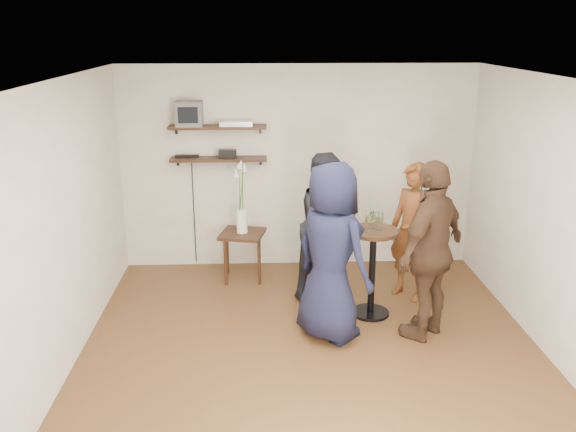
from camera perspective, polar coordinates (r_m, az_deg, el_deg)
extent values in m
cube|color=#482817|center=(5.96, 2.37, -13.43)|extent=(4.50, 5.00, 0.04)
cube|color=white|center=(5.14, 2.74, 12.75)|extent=(4.50, 5.00, 0.04)
cube|color=silver|center=(7.83, 0.94, 4.56)|extent=(4.50, 0.04, 2.60)
cube|color=silver|center=(3.14, 6.68, -16.13)|extent=(4.50, 0.04, 2.60)
cube|color=silver|center=(5.68, -20.91, -1.56)|extent=(0.04, 5.00, 2.60)
cube|color=silver|center=(6.05, 24.51, -0.90)|extent=(0.04, 5.00, 2.60)
cube|color=black|center=(7.59, -6.61, 8.27)|extent=(1.20, 0.25, 0.04)
cube|color=black|center=(7.66, -6.50, 5.32)|extent=(1.20, 0.25, 0.04)
cube|color=#59595B|center=(7.60, -9.23, 9.45)|extent=(0.32, 0.30, 0.30)
cube|color=silver|center=(7.57, -4.87, 8.66)|extent=(0.40, 0.24, 0.06)
cube|color=black|center=(7.64, -5.67, 5.83)|extent=(0.22, 0.10, 0.10)
cube|color=black|center=(7.74, -9.42, 5.56)|extent=(0.30, 0.05, 0.03)
cube|color=black|center=(7.51, -4.30, -1.67)|extent=(0.61, 0.61, 0.04)
cylinder|color=black|center=(7.44, -5.86, -4.42)|extent=(0.04, 0.04, 0.57)
cylinder|color=black|center=(7.43, -2.72, -4.39)|extent=(0.04, 0.04, 0.57)
cylinder|color=black|center=(7.82, -5.70, -3.32)|extent=(0.04, 0.04, 0.57)
cylinder|color=black|center=(7.80, -2.72, -3.29)|extent=(0.04, 0.04, 0.57)
cylinder|color=white|center=(7.46, -4.33, -0.48)|extent=(0.13, 0.13, 0.29)
cylinder|color=#30601B|center=(7.38, -4.54, 1.67)|extent=(0.01, 0.07, 0.52)
cone|color=white|center=(7.30, -4.91, 4.09)|extent=(0.07, 0.08, 0.11)
cylinder|color=#30601B|center=(7.38, -4.27, 1.91)|extent=(0.03, 0.05, 0.58)
cone|color=white|center=(7.31, -4.09, 4.60)|extent=(0.10, 0.12, 0.12)
cylinder|color=#30601B|center=(7.35, -4.39, 2.08)|extent=(0.09, 0.08, 0.63)
cone|color=white|center=(7.23, -4.47, 4.90)|extent=(0.12, 0.12, 0.12)
cylinder|color=black|center=(6.49, 8.03, -1.44)|extent=(0.54, 0.54, 0.04)
cylinder|color=black|center=(6.66, 7.86, -5.31)|extent=(0.07, 0.07, 0.91)
cylinder|color=black|center=(6.85, 7.70, -8.94)|extent=(0.41, 0.41, 0.03)
cylinder|color=silver|center=(6.43, 7.51, -1.39)|extent=(0.06, 0.06, 0.00)
cylinder|color=silver|center=(6.42, 7.52, -0.96)|extent=(0.01, 0.01, 0.10)
cylinder|color=silver|center=(6.38, 7.56, -0.04)|extent=(0.07, 0.07, 0.12)
cylinder|color=#E1D55C|center=(6.39, 7.55, -0.25)|extent=(0.07, 0.07, 0.06)
cylinder|color=silver|center=(6.48, 8.59, -1.29)|extent=(0.06, 0.06, 0.00)
cylinder|color=silver|center=(6.47, 8.61, -0.93)|extent=(0.01, 0.01, 0.08)
cylinder|color=silver|center=(6.44, 8.65, -0.15)|extent=(0.06, 0.06, 0.10)
cylinder|color=#E1D55C|center=(6.45, 8.64, -0.33)|extent=(0.06, 0.06, 0.06)
cylinder|color=silver|center=(6.54, 7.72, -1.09)|extent=(0.06, 0.06, 0.00)
cylinder|color=silver|center=(6.52, 7.74, -0.72)|extent=(0.01, 0.01, 0.08)
cylinder|color=silver|center=(6.50, 7.77, 0.07)|extent=(0.06, 0.06, 0.10)
cylinder|color=#E1D55C|center=(6.50, 7.76, -0.11)|extent=(0.06, 0.06, 0.06)
cylinder|color=silver|center=(6.50, 8.31, -1.23)|extent=(0.06, 0.06, 0.00)
cylinder|color=silver|center=(6.48, 8.33, -0.87)|extent=(0.01, 0.01, 0.08)
cylinder|color=silver|center=(6.46, 8.36, -0.10)|extent=(0.06, 0.06, 0.10)
cylinder|color=#E1D55C|center=(6.46, 8.35, -0.28)|extent=(0.06, 0.06, 0.06)
imported|color=#A71315|center=(7.06, 11.54, -1.47)|extent=(0.67, 0.69, 1.59)
imported|color=black|center=(6.96, 3.72, -0.94)|extent=(1.05, 1.02, 1.70)
imported|color=black|center=(6.00, 4.07, -3.43)|extent=(1.02, 1.04, 1.81)
imported|color=#40291B|center=(6.17, 13.25, -3.20)|extent=(1.07, 1.07, 1.83)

